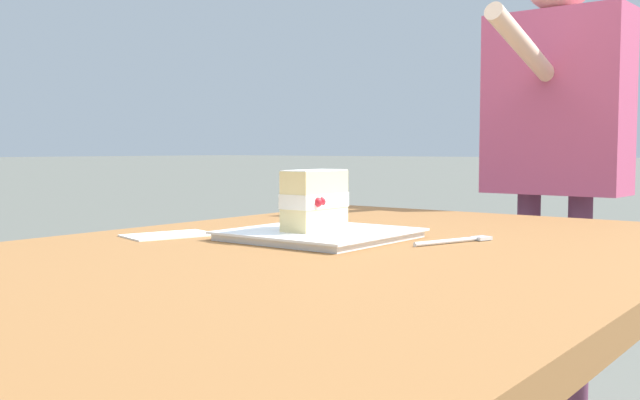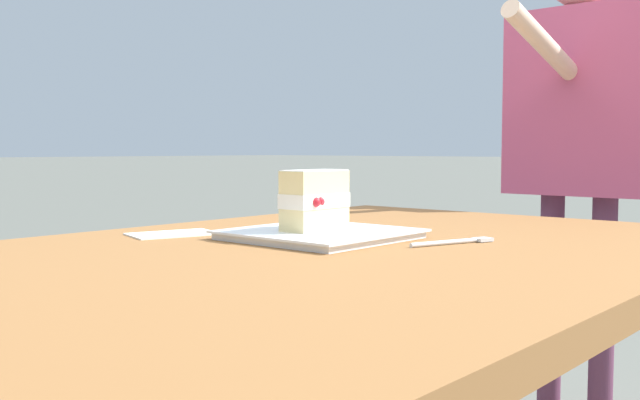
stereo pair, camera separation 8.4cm
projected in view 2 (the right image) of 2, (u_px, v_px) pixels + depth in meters
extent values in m
cylinder|color=brown|center=(369.00, 343.00, 2.01)|extent=(0.07, 0.07, 0.68)
cube|color=brown|center=(321.00, 262.00, 1.16)|extent=(1.55, 1.00, 0.04)
cube|color=white|center=(320.00, 235.00, 1.29)|extent=(0.27, 0.27, 0.01)
cube|color=white|center=(320.00, 231.00, 1.29)|extent=(0.28, 0.28, 0.00)
cube|color=#EAD18C|center=(315.00, 219.00, 1.29)|extent=(0.12, 0.06, 0.04)
cube|color=white|center=(315.00, 200.00, 1.29)|extent=(0.13, 0.06, 0.03)
sphere|color=#B21923|center=(316.00, 202.00, 1.24)|extent=(0.02, 0.02, 0.02)
sphere|color=#B21923|center=(320.00, 202.00, 1.26)|extent=(0.02, 0.02, 0.02)
sphere|color=#B21923|center=(320.00, 201.00, 1.25)|extent=(0.01, 0.01, 0.01)
sphere|color=#B21923|center=(299.00, 201.00, 1.30)|extent=(0.01, 0.01, 0.01)
cube|color=#EAD18C|center=(315.00, 182.00, 1.28)|extent=(0.12, 0.06, 0.04)
cube|color=white|center=(315.00, 170.00, 1.28)|extent=(0.12, 0.06, 0.00)
cylinder|color=silver|center=(444.00, 243.00, 1.21)|extent=(0.14, 0.05, 0.01)
cube|color=silver|center=(483.00, 239.00, 1.25)|extent=(0.04, 0.03, 0.01)
cube|color=white|center=(173.00, 234.00, 1.35)|extent=(0.18, 0.14, 0.00)
cylinder|color=#5D3049|center=(550.00, 318.00, 2.16)|extent=(0.07, 0.07, 0.75)
cylinder|color=#5D3049|center=(602.00, 327.00, 2.06)|extent=(0.07, 0.07, 0.75)
cube|color=#B7476B|center=(581.00, 103.00, 2.07)|extent=(0.18, 0.41, 0.53)
cylinder|color=beige|center=(548.00, 48.00, 1.90)|extent=(0.43, 0.06, 0.20)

